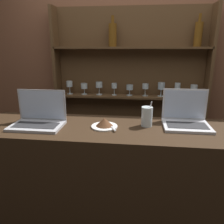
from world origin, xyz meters
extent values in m
cube|color=black|center=(0.00, 0.26, 0.53)|extent=(2.16, 0.52, 1.07)
cube|color=brown|center=(0.00, 1.26, 1.35)|extent=(7.00, 0.06, 2.70)
cube|color=brown|center=(-0.83, 1.14, 0.99)|extent=(0.03, 0.18, 1.98)
cube|color=brown|center=(0.72, 1.14, 0.99)|extent=(0.03, 0.18, 1.98)
cube|color=brown|center=(-0.05, 1.22, 0.99)|extent=(1.58, 0.02, 1.98)
cube|color=brown|center=(-0.05, 1.14, 0.59)|extent=(1.54, 0.18, 0.02)
cube|color=brown|center=(-0.05, 1.14, 1.09)|extent=(1.54, 0.18, 0.02)
cube|color=brown|center=(-0.05, 1.14, 1.58)|extent=(1.54, 0.18, 0.02)
cylinder|color=silver|center=(-0.70, 1.14, 1.10)|extent=(0.06, 0.06, 0.01)
cylinder|color=silver|center=(-0.70, 1.14, 1.14)|extent=(0.01, 0.01, 0.07)
cylinder|color=silver|center=(-0.70, 1.14, 1.21)|extent=(0.07, 0.07, 0.06)
cylinder|color=silver|center=(-0.54, 1.14, 1.10)|extent=(0.06, 0.06, 0.01)
cylinder|color=silver|center=(-0.54, 1.14, 1.13)|extent=(0.01, 0.01, 0.06)
cylinder|color=silver|center=(-0.54, 1.14, 1.19)|extent=(0.07, 0.07, 0.06)
cylinder|color=silver|center=(-0.38, 1.14, 1.10)|extent=(0.06, 0.06, 0.01)
cylinder|color=silver|center=(-0.38, 1.14, 1.14)|extent=(0.01, 0.01, 0.07)
cylinder|color=silver|center=(-0.38, 1.14, 1.21)|extent=(0.07, 0.07, 0.06)
cylinder|color=silver|center=(-0.21, 1.14, 1.10)|extent=(0.05, 0.05, 0.01)
cylinder|color=silver|center=(-0.21, 1.14, 1.14)|extent=(0.01, 0.01, 0.07)
cylinder|color=silver|center=(-0.21, 1.14, 1.20)|extent=(0.06, 0.06, 0.05)
cylinder|color=silver|center=(-0.05, 1.14, 1.10)|extent=(0.06, 0.06, 0.01)
cylinder|color=silver|center=(-0.05, 1.14, 1.13)|extent=(0.01, 0.01, 0.06)
cylinder|color=silver|center=(-0.05, 1.14, 1.19)|extent=(0.07, 0.07, 0.05)
cylinder|color=silver|center=(0.11, 1.14, 1.10)|extent=(0.06, 0.06, 0.01)
cylinder|color=silver|center=(0.11, 1.14, 1.14)|extent=(0.01, 0.01, 0.07)
cylinder|color=silver|center=(0.11, 1.14, 1.20)|extent=(0.06, 0.06, 0.05)
cylinder|color=silver|center=(0.27, 1.14, 1.10)|extent=(0.06, 0.06, 0.01)
cylinder|color=silver|center=(0.27, 1.14, 1.14)|extent=(0.01, 0.01, 0.07)
cylinder|color=silver|center=(0.27, 1.14, 1.21)|extent=(0.07, 0.07, 0.07)
cylinder|color=silver|center=(0.43, 1.14, 1.10)|extent=(0.05, 0.05, 0.01)
cylinder|color=silver|center=(0.43, 1.14, 1.14)|extent=(0.01, 0.01, 0.07)
cylinder|color=silver|center=(0.43, 1.14, 1.21)|extent=(0.06, 0.06, 0.07)
cylinder|color=silver|center=(0.60, 1.14, 1.10)|extent=(0.06, 0.06, 0.01)
cylinder|color=silver|center=(0.60, 1.14, 1.13)|extent=(0.01, 0.01, 0.06)
cylinder|color=silver|center=(0.60, 1.14, 1.20)|extent=(0.07, 0.07, 0.06)
cylinder|color=brown|center=(-0.23, 1.14, 1.70)|extent=(0.08, 0.08, 0.22)
cylinder|color=brown|center=(-0.23, 1.14, 1.85)|extent=(0.03, 0.03, 0.07)
cylinder|color=brown|center=(0.58, 1.14, 1.70)|extent=(0.07, 0.07, 0.22)
cylinder|color=brown|center=(0.58, 1.14, 1.85)|extent=(0.03, 0.03, 0.07)
cube|color=#ADADB2|center=(-0.64, 0.20, 1.08)|extent=(0.35, 0.22, 0.02)
cube|color=#28282B|center=(-0.64, 0.19, 1.09)|extent=(0.29, 0.12, 0.00)
cube|color=#ADADB2|center=(-0.64, 0.31, 1.20)|extent=(0.35, 0.00, 0.22)
cube|color=silver|center=(-0.64, 0.31, 1.20)|extent=(0.32, 0.01, 0.20)
cube|color=silver|center=(0.37, 0.32, 1.08)|extent=(0.31, 0.24, 0.02)
cube|color=#28282B|center=(0.37, 0.31, 1.09)|extent=(0.26, 0.13, 0.00)
cube|color=silver|center=(0.37, 0.44, 1.20)|extent=(0.31, 0.00, 0.22)
cube|color=silver|center=(0.37, 0.44, 1.20)|extent=(0.28, 0.01, 0.20)
cylinder|color=white|center=(-0.19, 0.25, 1.07)|extent=(0.18, 0.18, 0.01)
cone|color=#51301C|center=(-0.19, 0.25, 1.11)|extent=(0.12, 0.12, 0.06)
cube|color=#B7B7BC|center=(-0.14, 0.24, 1.08)|extent=(0.08, 0.16, 0.00)
cylinder|color=silver|center=(0.10, 0.31, 1.14)|extent=(0.08, 0.08, 0.14)
cylinder|color=white|center=(0.11, 0.31, 1.16)|extent=(0.04, 0.01, 0.17)
camera|label=1|loc=(0.03, -1.12, 1.60)|focal=35.00mm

